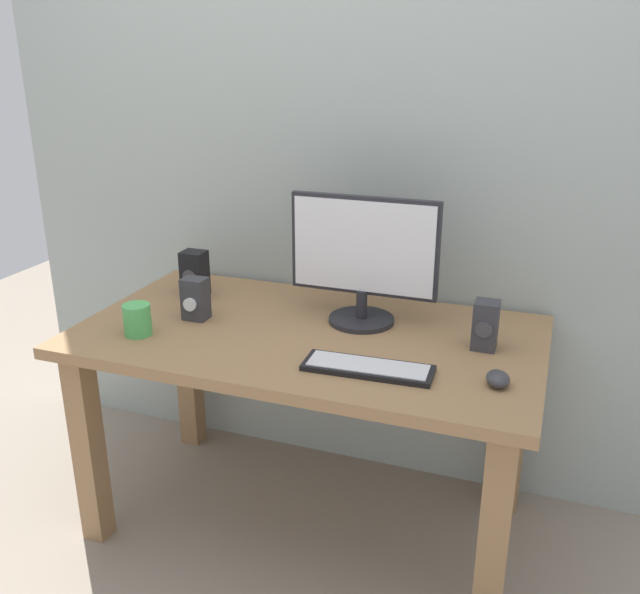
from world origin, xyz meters
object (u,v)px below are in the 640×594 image
speaker_left (195,274)px  monitor (363,258)px  desk (308,365)px  mouse (498,379)px  coffee_mug (137,320)px  keyboard_primary (368,368)px  audio_controller (195,299)px  speaker_right (485,325)px

speaker_left → monitor: bearing=-2.6°
desk → mouse: mouse is taller
monitor → coffee_mug: (-0.62, -0.34, -0.17)m
keyboard_primary → speaker_left: (-0.75, 0.37, 0.07)m
keyboard_primary → mouse: bearing=5.2°
keyboard_primary → audio_controller: 0.66m
mouse → speaker_left: speaker_left is taller
mouse → speaker_left: bearing=149.0°
monitor → audio_controller: 0.56m
desk → mouse: size_ratio=17.99×
monitor → audio_controller: bearing=-162.2°
desk → monitor: monitor is taller
keyboard_primary → speaker_right: speaker_right is taller
speaker_left → coffee_mug: bearing=-88.6°
keyboard_primary → speaker_right: bearing=42.9°
desk → keyboard_primary: size_ratio=3.95×
desk → keyboard_primary: 0.35m
keyboard_primary → speaker_left: 0.84m
mouse → speaker_left: 1.15m
monitor → keyboard_primary: size_ratio=1.31×
speaker_right → coffee_mug: bearing=-165.6°
speaker_left → coffee_mug: speaker_left is taller
speaker_right → coffee_mug: speaker_right is taller
speaker_right → coffee_mug: 1.06m
monitor → coffee_mug: bearing=-151.1°
monitor → audio_controller: monitor is taller
keyboard_primary → mouse: (0.35, 0.03, 0.01)m
monitor → desk: bearing=-134.2°
speaker_right → speaker_left: size_ratio=0.89×
mouse → coffee_mug: 1.09m
keyboard_primary → coffee_mug: coffee_mug is taller
keyboard_primary → mouse: mouse is taller
coffee_mug → speaker_right: bearing=14.4°
coffee_mug → speaker_left: bearing=91.4°
mouse → speaker_right: speaker_right is taller
monitor → speaker_right: size_ratio=3.25×
desk → monitor: size_ratio=3.03×
desk → keyboard_primary: bearing=-38.3°
speaker_left → audio_controller: speaker_left is taller
audio_controller → desk: bearing=4.0°
coffee_mug → desk: bearing=22.7°
coffee_mug → audio_controller: bearing=59.5°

